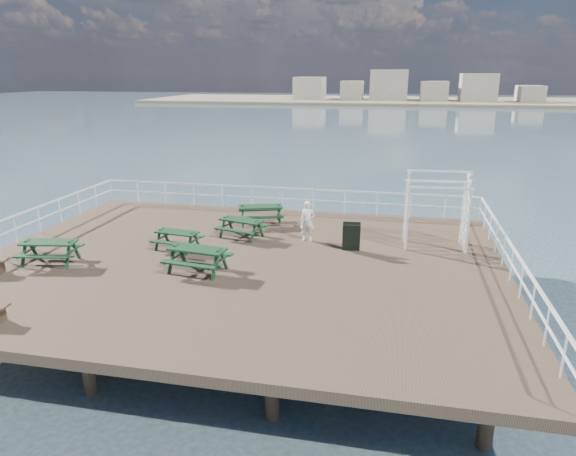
# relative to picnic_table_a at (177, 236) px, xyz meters

# --- Properties ---
(ground) EXTENTS (18.00, 14.00, 0.30)m
(ground) POSITION_rel_picnic_table_a_xyz_m (2.56, -0.62, -0.64)
(ground) COLOR brown
(ground) RESTS_ON ground
(sea_backdrop) EXTENTS (300.00, 300.00, 9.20)m
(sea_backdrop) POSITION_rel_picnic_table_a_xyz_m (15.10, 133.45, -1.00)
(sea_backdrop) COLOR #38515E
(sea_backdrop) RESTS_ON ground
(railing) EXTENTS (17.77, 13.76, 1.10)m
(railing) POSITION_rel_picnic_table_a_xyz_m (2.49, 1.95, 0.38)
(railing) COLOR white
(railing) RESTS_ON ground
(picnic_table_a) EXTENTS (1.75, 1.48, 0.77)m
(picnic_table_a) POSITION_rel_picnic_table_a_xyz_m (0.00, 0.00, 0.00)
(picnic_table_a) COLOR #12341A
(picnic_table_a) RESTS_ON ground
(picnic_table_b) EXTENTS (1.97, 1.74, 0.82)m
(picnic_table_b) POSITION_rel_picnic_table_a_xyz_m (1.89, 1.85, 0.03)
(picnic_table_b) COLOR #12341A
(picnic_table_b) RESTS_ON ground
(picnic_table_c) EXTENTS (2.23, 1.99, 0.90)m
(picnic_table_c) POSITION_rel_picnic_table_a_xyz_m (2.16, 3.79, 0.09)
(picnic_table_c) COLOR #12341A
(picnic_table_c) RESTS_ON ground
(picnic_table_d) EXTENTS (2.02, 1.73, 0.88)m
(picnic_table_d) POSITION_rel_picnic_table_a_xyz_m (-3.64, -2.25, 0.07)
(picnic_table_d) COLOR #12341A
(picnic_table_d) RESTS_ON ground
(picnic_table_e) EXTENTS (2.04, 1.72, 0.91)m
(picnic_table_e) POSITION_rel_picnic_table_a_xyz_m (1.56, -1.94, 0.09)
(picnic_table_e) COLOR #12341A
(picnic_table_e) RESTS_ON ground
(trellis_arbor) EXTENTS (2.37, 1.35, 2.88)m
(trellis_arbor) POSITION_rel_picnic_table_a_xyz_m (9.25, 2.27, 0.79)
(trellis_arbor) COLOR white
(trellis_arbor) RESTS_ON ground
(sandwich_board) EXTENTS (0.67, 0.52, 1.05)m
(sandwich_board) POSITION_rel_picnic_table_a_xyz_m (6.27, 1.16, 0.02)
(sandwich_board) COLOR black
(sandwich_board) RESTS_ON ground
(person) EXTENTS (0.58, 0.39, 1.56)m
(person) POSITION_rel_picnic_table_a_xyz_m (4.51, 1.96, 0.29)
(person) COLOR white
(person) RESTS_ON ground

